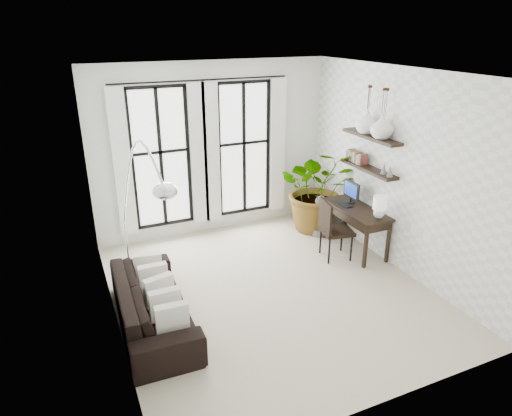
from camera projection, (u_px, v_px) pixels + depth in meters
floor at (270, 290)px, 6.97m from camera, size 5.00×5.00×0.00m
ceiling at (273, 73)px, 5.76m from camera, size 5.00×5.00×0.00m
wall_left at (104, 218)px, 5.52m from camera, size 0.00×5.00×5.00m
wall_right at (400, 172)px, 7.21m from camera, size 0.00×5.00×5.00m
wall_back at (213, 150)px, 8.48m from camera, size 4.50×0.00×4.50m
windows at (204, 154)px, 8.36m from camera, size 3.26×0.13×2.65m
wall_shelves at (368, 155)px, 7.66m from camera, size 0.25×1.30×0.60m
sofa at (153, 303)px, 6.07m from camera, size 0.95×2.26×0.65m
throw_pillows at (159, 290)px, 6.04m from camera, size 0.40×1.52×0.40m
plant at (318, 189)px, 8.76m from camera, size 1.84×1.72×1.67m
desk at (358, 212)px, 7.90m from camera, size 0.57×1.36×1.19m
desk_chair at (332, 226)px, 7.71m from camera, size 0.58×0.58×1.06m
arc_lamp at (140, 179)px, 6.07m from camera, size 0.74×1.53×2.41m
buddha at (320, 218)px, 8.74m from camera, size 0.43×0.43×0.77m
vase_a at (382, 127)px, 7.21m from camera, size 0.37×0.37×0.38m
vase_b at (367, 122)px, 7.55m from camera, size 0.37×0.37×0.38m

